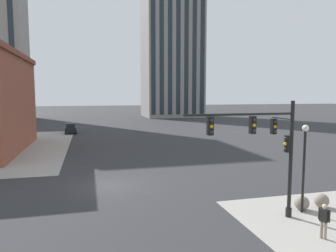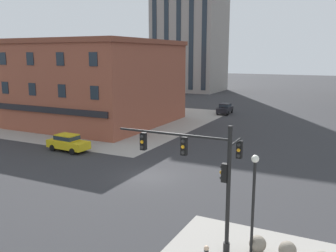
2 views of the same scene
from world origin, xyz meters
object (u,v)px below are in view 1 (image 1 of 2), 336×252
(bollard_sphere_curb_a, at_px, (302,203))
(street_lamp_corner_near, at_px, (304,157))
(car_main_southbound_far, at_px, (71,128))
(bollard_sphere_curb_b, at_px, (321,200))
(traffic_signal_main, at_px, (270,144))
(pedestrian_near_bench, at_px, (324,219))

(bollard_sphere_curb_a, bearing_deg, street_lamp_corner_near, -124.81)
(car_main_southbound_far, bearing_deg, bollard_sphere_curb_b, -68.25)
(car_main_southbound_far, bearing_deg, traffic_signal_main, -73.41)
(traffic_signal_main, height_order, street_lamp_corner_near, traffic_signal_main)
(traffic_signal_main, distance_m, pedestrian_near_bench, 4.37)
(bollard_sphere_curb_a, xyz_separation_m, car_main_southbound_far, (-14.72, 40.45, 0.50))
(traffic_signal_main, height_order, bollard_sphere_curb_b, traffic_signal_main)
(bollard_sphere_curb_a, distance_m, street_lamp_corner_near, 2.76)
(bollard_sphere_curb_a, relative_size, bollard_sphere_curb_b, 1.00)
(traffic_signal_main, distance_m, bollard_sphere_curb_b, 5.35)
(traffic_signal_main, height_order, bollard_sphere_curb_a, traffic_signal_main)
(traffic_signal_main, bearing_deg, car_main_southbound_far, 106.59)
(bollard_sphere_curb_a, xyz_separation_m, street_lamp_corner_near, (-0.24, -0.34, 2.73))
(pedestrian_near_bench, xyz_separation_m, street_lamp_corner_near, (1.17, 3.04, 2.21))
(traffic_signal_main, xyz_separation_m, bollard_sphere_curb_b, (3.91, 0.56, -3.61))
(bollard_sphere_curb_a, bearing_deg, pedestrian_near_bench, -112.68)
(street_lamp_corner_near, bearing_deg, traffic_signal_main, -176.15)
(traffic_signal_main, relative_size, street_lamp_corner_near, 1.27)
(bollard_sphere_curb_a, bearing_deg, bollard_sphere_curb_b, 2.76)
(pedestrian_near_bench, relative_size, car_main_southbound_far, 0.36)
(pedestrian_near_bench, distance_m, street_lamp_corner_near, 3.93)
(pedestrian_near_bench, bearing_deg, car_main_southbound_far, 106.89)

